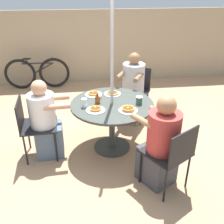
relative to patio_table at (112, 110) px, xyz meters
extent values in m
plane|color=tan|center=(0.00, 0.00, -0.61)|extent=(12.00, 12.00, 0.00)
cube|color=tan|center=(0.00, 2.79, 0.19)|extent=(10.00, 0.06, 1.62)
cylinder|color=#383D38|center=(0.00, 0.00, -0.61)|extent=(0.53, 0.53, 0.01)
cylinder|color=#383D38|center=(0.00, 0.00, -0.27)|extent=(0.08, 0.08, 0.69)
cylinder|color=#383D38|center=(0.00, 0.00, 0.09)|extent=(1.14, 1.14, 0.03)
cylinder|color=#ADADB2|center=(0.00, 0.00, 0.59)|extent=(0.04, 0.04, 2.41)
cylinder|color=black|center=(0.25, -0.78, -0.38)|extent=(0.02, 0.02, 0.47)
cylinder|color=black|center=(0.58, -0.58, -0.38)|extent=(0.02, 0.02, 0.47)
cylinder|color=black|center=(0.45, -1.12, -0.38)|extent=(0.02, 0.02, 0.47)
cylinder|color=black|center=(0.79, -0.91, -0.38)|extent=(0.02, 0.02, 0.47)
cube|color=black|center=(0.52, -0.85, -0.14)|extent=(0.64, 0.64, 0.02)
cube|color=black|center=(0.63, -1.04, 0.06)|extent=(0.39, 0.24, 0.38)
cube|color=#3D3D42|center=(0.46, -0.75, -0.38)|extent=(0.50, 0.52, 0.47)
cylinder|color=#B73833|center=(0.49, -0.80, 0.10)|extent=(0.37, 0.37, 0.49)
sphere|color=#A3704C|center=(0.49, -0.80, 0.44)|extent=(0.21, 0.21, 0.21)
cylinder|color=#A3704C|center=(0.25, -0.71, 0.22)|extent=(0.23, 0.31, 0.07)
cylinder|color=#A3704C|center=(0.51, -0.55, 0.22)|extent=(0.23, 0.31, 0.07)
cylinder|color=black|center=(0.56, 0.60, -0.38)|extent=(0.02, 0.02, 0.47)
cylinder|color=black|center=(0.22, 0.79, -0.38)|extent=(0.02, 0.02, 0.47)
cylinder|color=black|center=(0.75, 0.94, -0.38)|extent=(0.02, 0.02, 0.47)
cylinder|color=black|center=(0.41, 1.14, -0.38)|extent=(0.02, 0.02, 0.47)
cube|color=black|center=(0.48, 0.87, -0.14)|extent=(0.63, 0.63, 0.02)
cube|color=black|center=(0.59, 1.06, 0.06)|extent=(0.39, 0.23, 0.38)
cube|color=gray|center=(0.43, 0.77, -0.38)|extent=(0.48, 0.50, 0.47)
cylinder|color=#B2B2B2|center=(0.45, 0.82, 0.12)|extent=(0.36, 0.36, 0.54)
sphere|color=brown|center=(0.45, 0.82, 0.48)|extent=(0.19, 0.19, 0.19)
cylinder|color=brown|center=(0.48, 0.57, 0.25)|extent=(0.22, 0.33, 0.07)
cylinder|color=brown|center=(0.23, 0.71, 0.25)|extent=(0.22, 0.33, 0.07)
cylinder|color=black|center=(-0.81, 0.15, -0.38)|extent=(0.02, 0.02, 0.47)
cylinder|color=black|center=(-0.78, -0.25, -0.38)|extent=(0.02, 0.02, 0.47)
cylinder|color=black|center=(-1.20, 0.12, -0.38)|extent=(0.02, 0.02, 0.47)
cylinder|color=black|center=(-1.17, -0.27, -0.38)|extent=(0.02, 0.02, 0.47)
cube|color=black|center=(-0.99, -0.06, -0.14)|extent=(0.49, 0.49, 0.02)
cube|color=black|center=(-1.21, -0.08, 0.06)|extent=(0.05, 0.44, 0.38)
cube|color=slate|center=(-0.88, -0.06, -0.38)|extent=(0.38, 0.35, 0.47)
cylinder|color=white|center=(-0.93, -0.06, 0.08)|extent=(0.35, 0.35, 0.46)
sphere|color=tan|center=(-0.93, -0.06, 0.40)|extent=(0.20, 0.20, 0.20)
cylinder|color=tan|center=(-0.74, 0.09, 0.19)|extent=(0.34, 0.09, 0.07)
cylinder|color=tan|center=(-0.72, -0.19, 0.19)|extent=(0.34, 0.09, 0.07)
cylinder|color=white|center=(0.18, -0.25, 0.11)|extent=(0.25, 0.25, 0.01)
cylinder|color=#AD7A3D|center=(0.18, -0.24, 0.12)|extent=(0.17, 0.17, 0.01)
cylinder|color=#AD7A3D|center=(0.18, -0.24, 0.14)|extent=(0.17, 0.17, 0.01)
cylinder|color=#AD7A3D|center=(0.18, -0.24, 0.15)|extent=(0.17, 0.17, 0.01)
ellipsoid|color=brown|center=(0.18, -0.25, 0.15)|extent=(0.13, 0.12, 0.00)
cube|color=#F4E084|center=(0.17, -0.26, 0.16)|extent=(0.03, 0.03, 0.01)
cylinder|color=white|center=(0.04, 0.30, 0.11)|extent=(0.25, 0.25, 0.01)
cylinder|color=#AD7A3D|center=(0.04, 0.30, 0.12)|extent=(0.17, 0.17, 0.01)
cylinder|color=#AD7A3D|center=(0.05, 0.30, 0.13)|extent=(0.18, 0.18, 0.01)
ellipsoid|color=brown|center=(0.04, 0.30, 0.14)|extent=(0.14, 0.13, 0.00)
cube|color=#F4E084|center=(0.04, 0.30, 0.15)|extent=(0.02, 0.02, 0.01)
cylinder|color=white|center=(-0.23, 0.31, 0.11)|extent=(0.25, 0.25, 0.01)
cylinder|color=#AD7A3D|center=(-0.23, 0.31, 0.12)|extent=(0.16, 0.16, 0.01)
cylinder|color=#AD7A3D|center=(-0.23, 0.31, 0.14)|extent=(0.16, 0.16, 0.01)
ellipsoid|color=brown|center=(-0.23, 0.31, 0.14)|extent=(0.12, 0.11, 0.00)
cube|color=#F4E084|center=(-0.24, 0.32, 0.15)|extent=(0.03, 0.03, 0.01)
cylinder|color=white|center=(-0.24, -0.19, 0.11)|extent=(0.25, 0.25, 0.01)
cylinder|color=#AD7A3D|center=(-0.24, -0.19, 0.13)|extent=(0.15, 0.15, 0.01)
cylinder|color=#AD7A3D|center=(-0.24, -0.18, 0.14)|extent=(0.15, 0.15, 0.01)
ellipsoid|color=brown|center=(-0.24, -0.19, 0.15)|extent=(0.12, 0.11, 0.00)
cube|color=#F4E084|center=(-0.24, -0.18, 0.15)|extent=(0.03, 0.03, 0.01)
cylinder|color=brown|center=(-0.19, 0.03, 0.16)|extent=(0.07, 0.07, 0.10)
cylinder|color=brown|center=(-0.19, 0.03, 0.23)|extent=(0.03, 0.03, 0.04)
torus|color=brown|center=(-0.16, 0.03, 0.17)|extent=(0.05, 0.01, 0.05)
cylinder|color=#33513D|center=(0.36, -0.07, 0.16)|extent=(0.08, 0.08, 0.10)
cylinder|color=white|center=(0.36, -0.07, 0.21)|extent=(0.09, 0.09, 0.01)
cylinder|color=silver|center=(-0.37, -0.07, 0.17)|extent=(0.07, 0.07, 0.12)
torus|color=black|center=(-1.73, 2.48, -0.28)|extent=(0.67, 0.06, 0.67)
torus|color=black|center=(-1.00, 2.48, -0.28)|extent=(0.67, 0.06, 0.67)
cylinder|color=#232326|center=(-1.36, 2.48, -0.05)|extent=(0.60, 0.04, 0.03)
cylinder|color=#232326|center=(-1.22, 2.48, -0.16)|extent=(0.46, 0.04, 0.26)
cylinder|color=#232326|center=(-1.55, 2.48, 0.00)|extent=(0.03, 0.03, 0.09)
ellipsoid|color=black|center=(-1.55, 2.48, 0.06)|extent=(0.20, 0.07, 0.04)
cylinder|color=#232326|center=(-1.03, 2.48, 0.01)|extent=(0.03, 0.44, 0.03)
camera|label=1|loc=(-0.38, -3.18, 1.66)|focal=42.00mm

